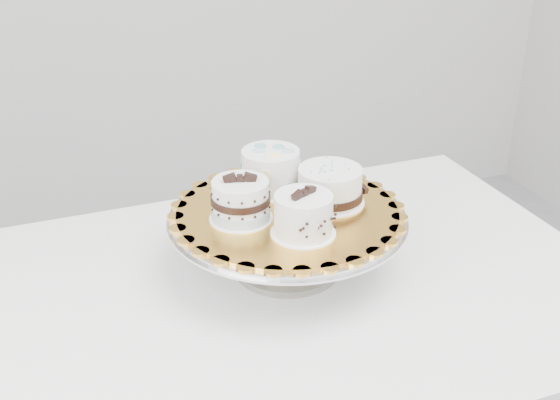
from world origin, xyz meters
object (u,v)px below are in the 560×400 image
object	(u,v)px
table	(279,325)
cake_board	(287,211)
cake_ribbon	(330,187)
cake_banded	(241,202)
cake_swirl	(303,216)
cake_stand	(287,231)
cake_dots	(271,170)

from	to	relation	value
table	cake_board	size ratio (longest dim) A/B	3.12
table	cake_ribbon	bearing A→B (deg)	22.94
cake_banded	cake_ribbon	size ratio (longest dim) A/B	0.84
cake_swirl	cake_ribbon	size ratio (longest dim) A/B	0.93
table	cake_stand	world-z (taller)	cake_stand
cake_dots	cake_board	bearing A→B (deg)	-87.47
table	cake_board	xyz separation A→B (m)	(0.03, 0.05, 0.20)
cake_swirl	cake_dots	world-z (taller)	cake_swirl
cake_dots	cake_ribbon	distance (m)	0.12
cake_board	cake_ribbon	size ratio (longest dim) A/B	2.83
cake_dots	cake_ribbon	xyz separation A→B (m)	(0.08, -0.08, -0.01)
cake_swirl	table	bearing A→B (deg)	99.01
table	cake_banded	bearing A→B (deg)	138.54
cake_ribbon	cake_board	bearing A→B (deg)	169.69
cake_board	cake_dots	xyz separation A→B (m)	(-0.00, 0.09, 0.04)
cake_banded	cake_ribbon	xyz separation A→B (m)	(0.16, 0.01, -0.00)
table	cake_banded	size ratio (longest dim) A/B	10.45
cake_swirl	cake_dots	bearing A→B (deg)	62.77
cake_stand	cake_swirl	bearing A→B (deg)	-92.24
cake_dots	cake_ribbon	world-z (taller)	cake_dots
cake_dots	cake_swirl	bearing A→B (deg)	-89.19
cake_ribbon	cake_stand	bearing A→B (deg)	169.69
table	cake_dots	bearing A→B (deg)	75.54
cake_stand	cake_ribbon	xyz separation A→B (m)	(0.08, 0.00, 0.07)
table	cake_board	world-z (taller)	cake_board
cake_swirl	cake_stand	bearing A→B (deg)	61.03
cake_stand	cake_dots	bearing A→B (deg)	91.23
cake_swirl	cake_banded	distance (m)	0.11
cake_swirl	cake_banded	size ratio (longest dim) A/B	1.10
table	cake_swirl	world-z (taller)	cake_swirl
cake_stand	cake_dots	xyz separation A→B (m)	(-0.00, 0.09, 0.08)
cake_stand	cake_ribbon	world-z (taller)	cake_ribbon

